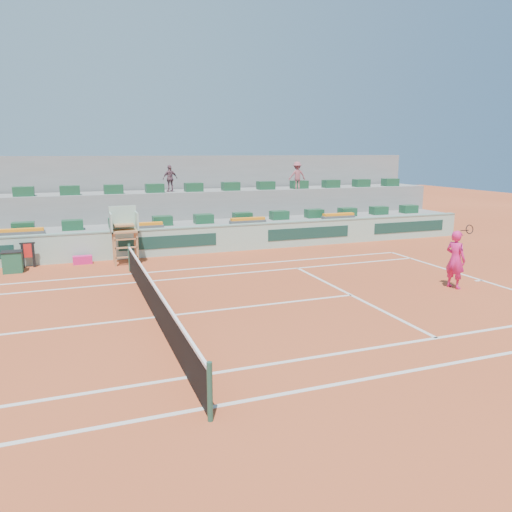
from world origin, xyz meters
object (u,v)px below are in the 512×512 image
Objects in this scene: umpire_chair at (124,227)px; drink_cooler_a at (13,262)px; tennis_player at (455,259)px; player_bag at (83,260)px.

umpire_chair is 2.86× the size of drink_cooler_a.
tennis_player reaches higher than drink_cooler_a.
drink_cooler_a is (-2.58, -0.63, 0.25)m from player_bag.
player_bag is at bearing 13.65° from drink_cooler_a.
player_bag is 0.32× the size of umpire_chair.
umpire_chair is at bearing 142.11° from tennis_player.
umpire_chair is 1.05× the size of tennis_player.
tennis_player is at bearing -35.33° from player_bag.
tennis_player is at bearing -37.89° from umpire_chair.
umpire_chair is 12.93m from tennis_player.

